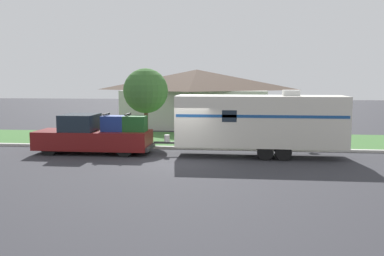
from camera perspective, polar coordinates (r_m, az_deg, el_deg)
name	(u,v)px	position (r m, az deg, el deg)	size (l,w,h in m)	color
ground_plane	(181,162)	(20.13, -1.50, -4.58)	(120.00, 120.00, 0.00)	#2D2D33
curb_strip	(190,148)	(23.78, -0.25, -2.67)	(80.00, 0.30, 0.14)	beige
lawn_strip	(197,140)	(27.37, 0.63, -1.55)	(80.00, 7.00, 0.03)	#3D6B33
house_across_street	(197,97)	(35.33, 0.64, 4.18)	(11.99, 8.04, 4.63)	#B2B2A8
pickup_truck	(94,136)	(22.97, -12.92, -0.99)	(6.08, 2.10, 2.11)	black
travel_trailer	(260,121)	(21.61, 9.06, 0.95)	(9.55, 2.32, 3.34)	black
mailbox	(306,133)	(24.38, 15.01, -0.59)	(0.48, 0.20, 1.22)	brown
tree_in_yard	(146,91)	(25.81, -6.19, 4.93)	(2.68, 2.68, 4.51)	brown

